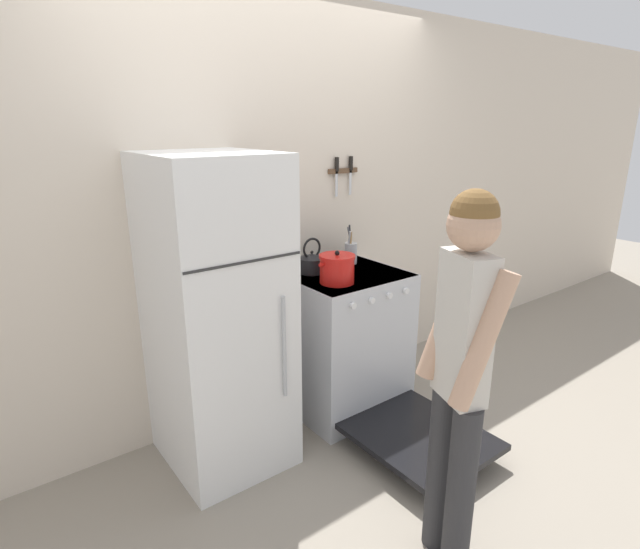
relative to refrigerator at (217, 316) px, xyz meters
The scene contains 9 objects.
ground_plane 1.07m from the refrigerator, 30.61° to the left, with size 14.00×14.00×0.00m, color gray.
wall_back 0.81m from the refrigerator, 32.79° to the left, with size 10.00×0.06×2.55m.
refrigerator is the anchor object (origin of this frame).
stove_range 0.95m from the refrigerator, ahead, with size 0.70×1.39×0.92m.
dutch_oven_pot 0.74m from the refrigerator, ahead, with size 0.25×0.21×0.19m.
tea_kettle 0.75m from the refrigerator, 11.07° to the left, with size 0.22×0.17×0.22m.
utensil_jar 1.07m from the refrigerator, ahead, with size 0.08×0.08×0.26m.
person 1.29m from the refrigerator, 70.35° to the right, with size 0.33×0.38×1.60m.
wall_knife_strip 1.34m from the refrigerator, 16.08° to the left, with size 0.24×0.03×0.26m.
Camera 1 is at (-1.61, -2.60, 1.81)m, focal length 28.00 mm.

